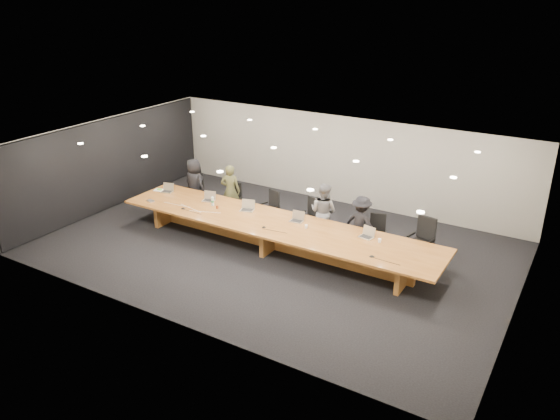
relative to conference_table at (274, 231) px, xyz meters
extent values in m
plane|color=black|center=(0.00, 0.00, -0.52)|extent=(12.00, 12.00, 0.00)
cube|color=#B1ADA1|center=(0.00, 4.00, 0.88)|extent=(12.00, 0.02, 2.80)
cube|color=black|center=(-5.94, 0.00, 0.85)|extent=(0.08, 7.84, 2.74)
cube|color=brown|center=(0.00, 0.00, 0.20)|extent=(9.00, 1.80, 0.06)
cube|color=brown|center=(0.00, 0.00, -0.18)|extent=(7.65, 0.15, 0.69)
cube|color=brown|center=(-3.60, 0.00, -0.18)|extent=(0.12, 1.26, 0.69)
cube|color=brown|center=(0.00, 0.00, -0.18)|extent=(0.12, 1.26, 0.69)
cube|color=brown|center=(3.60, 0.00, -0.18)|extent=(0.12, 1.26, 0.69)
imported|color=black|center=(-3.59, 1.15, 0.29)|extent=(0.87, 0.64, 1.61)
imported|color=#3C3C21|center=(-2.28, 1.22, 0.29)|extent=(0.69, 0.57, 1.62)
imported|color=slate|center=(0.82, 1.21, 0.28)|extent=(0.83, 0.67, 1.61)
imported|color=black|center=(1.94, 1.18, 0.21)|extent=(1.01, 0.67, 1.47)
cylinder|color=silver|center=(-2.11, 0.13, 0.35)|extent=(0.08, 0.08, 0.25)
cylinder|color=brown|center=(-1.87, 0.02, 0.27)|extent=(0.07, 0.07, 0.09)
cone|color=white|center=(0.89, 0.12, 0.28)|extent=(0.10, 0.10, 0.09)
cone|color=white|center=(2.80, 0.29, 0.28)|extent=(0.10, 0.10, 0.10)
cube|color=white|center=(-4.26, 0.28, 0.24)|extent=(0.33, 0.29, 0.02)
cube|color=#62C634|center=(-4.25, 0.29, 0.26)|extent=(0.15, 0.08, 0.02)
cube|color=#9D9DA2|center=(-3.84, -0.53, 0.24)|extent=(0.22, 0.18, 0.03)
cone|color=black|center=(-2.67, -0.48, 0.24)|extent=(0.15, 0.15, 0.03)
cone|color=black|center=(-0.06, -0.39, 0.24)|extent=(0.11, 0.11, 0.03)
cone|color=black|center=(2.93, -0.50, 0.24)|extent=(0.12, 0.12, 0.03)
camera|label=1|loc=(6.85, -11.08, 5.93)|focal=35.00mm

